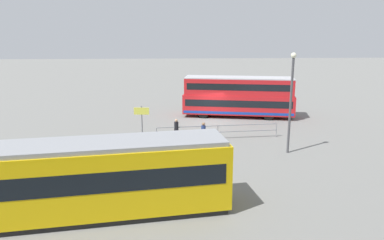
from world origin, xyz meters
TOP-DOWN VIEW (x-y plane):
  - ground_plane at (0.00, 0.00)m, footprint 160.00×160.00m
  - double_decker_bus at (-2.80, -2.14)m, footprint 10.70×4.47m
  - tram_yellow at (8.69, 17.13)m, footprint 15.57×4.75m
  - pedestrian_near_railing at (3.21, 5.62)m, footprint 0.36×0.32m
  - pedestrian_crossing at (1.30, 6.99)m, footprint 0.45×0.45m
  - pedestrian_railing at (0.07, 5.36)m, footprint 9.31×0.85m
  - info_sign at (5.80, 5.05)m, footprint 1.15×0.17m
  - street_lamp at (-4.27, 8.82)m, footprint 0.36×0.36m

SIDE VIEW (x-z plane):
  - ground_plane at x=0.00m, z-range 0.00..0.00m
  - pedestrian_railing at x=0.07m, z-range 0.21..1.29m
  - pedestrian_near_railing at x=3.21m, z-range 0.13..1.80m
  - pedestrian_crossing at x=1.30m, z-range 0.13..1.86m
  - tram_yellow at x=8.69m, z-range 0.06..3.45m
  - info_sign at x=5.80m, z-range 0.50..3.05m
  - double_decker_bus at x=-2.80m, z-range 0.05..3.85m
  - street_lamp at x=-4.27m, z-range 0.58..7.27m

